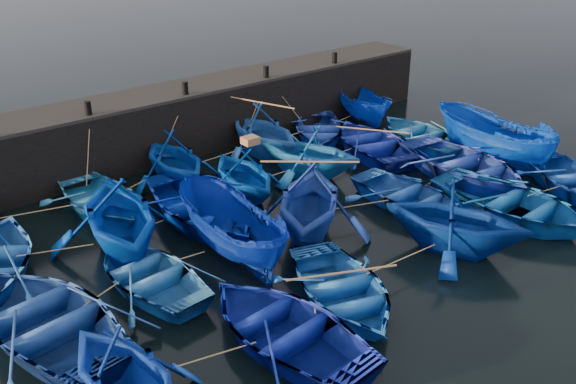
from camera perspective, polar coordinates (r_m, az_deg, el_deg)
ground at (r=19.81m, az=5.87°, el=-4.90°), size 120.00×120.00×0.00m
quay_wall at (r=27.02m, az=-9.88°, el=6.19°), size 26.00×2.50×2.50m
quay_top at (r=26.63m, az=-10.09°, el=8.85°), size 26.00×2.50×0.12m
bollard_1 at (r=24.14m, az=-17.35°, el=7.15°), size 0.24×0.24×0.50m
bollard_2 at (r=25.79m, az=-9.13°, el=9.10°), size 0.24×0.24×0.50m
bollard_3 at (r=27.93m, az=-1.96°, el=10.65°), size 0.24×0.24×0.50m
bollard_4 at (r=30.44m, az=4.16°, el=11.82°), size 0.24×0.24×0.50m
boat_1 at (r=22.50m, az=-16.25°, el=-0.61°), size 3.32×4.60×0.95m
boat_2 at (r=23.87m, az=-10.10°, el=3.01°), size 3.65×4.15×2.06m
boat_3 at (r=26.08m, az=-2.28°, el=5.54°), size 3.73×4.30×2.23m
boat_4 at (r=28.13m, az=2.74°, el=5.61°), size 5.33×5.50×0.93m
boat_5 at (r=30.16m, az=6.79°, el=7.53°), size 2.87×4.50×1.63m
boat_7 at (r=19.56m, az=-14.78°, el=-1.83°), size 5.28×5.76×2.56m
boat_8 at (r=21.09m, az=-7.65°, el=-1.20°), size 4.54×6.03×1.19m
boat_9 at (r=22.38m, az=-3.92°, el=1.73°), size 3.81×4.24×2.00m
boat_10 at (r=24.06m, az=1.94°, el=3.65°), size 4.85×5.11×2.11m
boat_11 at (r=26.66m, az=7.46°, el=4.40°), size 4.85×5.77×1.03m
boat_12 at (r=27.99m, az=11.74°, el=5.05°), size 4.10×5.20×0.97m
boat_13 at (r=16.73m, az=-20.56°, el=-10.52°), size 4.61×5.98×1.15m
boat_14 at (r=17.99m, az=-12.18°, el=-7.12°), size 3.43×4.55×0.89m
boat_15 at (r=18.77m, az=-5.18°, el=-3.39°), size 2.10×4.98×1.89m
boat_16 at (r=19.94m, az=1.90°, el=-0.60°), size 6.09×6.08×2.43m
boat_17 at (r=22.31m, az=10.66°, el=-0.26°), size 3.27×4.52×0.93m
boat_18 at (r=24.94m, az=15.40°, el=2.37°), size 4.76×6.16×1.18m
boat_19 at (r=26.56m, az=17.74°, el=4.46°), size 2.19×5.32×2.03m
boat_20 at (r=14.01m, az=-14.43°, el=-15.28°), size 3.55×4.02×1.98m
boat_21 at (r=15.52m, az=-0.13°, el=-12.01°), size 3.99×5.28×1.03m
boat_22 at (r=17.00m, az=4.81°, el=-8.57°), size 4.49×5.30×0.94m
boat_23 at (r=19.60m, az=14.73°, el=-2.24°), size 5.20×5.48×2.26m
boat_24 at (r=22.40m, az=19.35°, el=-0.88°), size 4.29×5.79×1.16m
boat_25 at (r=25.19m, az=24.24°, el=1.01°), size 5.29×5.98×1.03m
wooden_crate at (r=22.11m, az=-3.37°, el=4.60°), size 0.53×0.46×0.26m
mooring_ropes at (r=22.63m, az=-3.30°, el=1.71°), size 17.80×11.88×2.10m
loose_oars at (r=21.94m, az=2.93°, el=3.21°), size 10.55×11.74×1.56m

